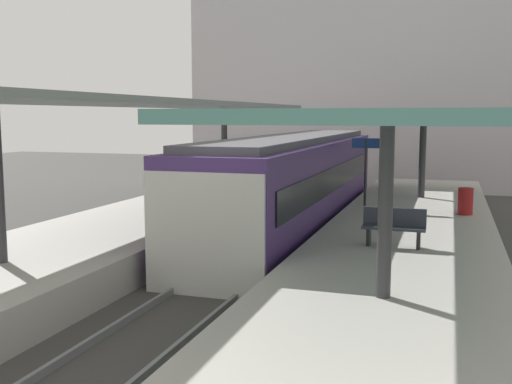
{
  "coord_description": "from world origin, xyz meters",
  "views": [
    {
      "loc": [
        4.77,
        -14.6,
        3.95
      ],
      "look_at": [
        -0.35,
        1.15,
        1.83
      ],
      "focal_mm": 42.18,
      "sensor_mm": 36.0,
      "label": 1
    }
  ],
  "objects_px": {
    "commuter_train": "(294,185)",
    "platform_sign": "(366,156)",
    "passenger_near_bench": "(212,179)",
    "platform_bench": "(394,226)",
    "litter_bin": "(465,201)"
  },
  "relations": [
    {
      "from": "platform_bench",
      "to": "commuter_train",
      "type": "bearing_deg",
      "value": 125.77
    },
    {
      "from": "platform_bench",
      "to": "platform_sign",
      "type": "relative_size",
      "value": 0.63
    },
    {
      "from": "platform_bench",
      "to": "litter_bin",
      "type": "height_order",
      "value": "platform_bench"
    },
    {
      "from": "platform_sign",
      "to": "passenger_near_bench",
      "type": "bearing_deg",
      "value": -155.23
    },
    {
      "from": "commuter_train",
      "to": "litter_bin",
      "type": "height_order",
      "value": "commuter_train"
    },
    {
      "from": "commuter_train",
      "to": "platform_bench",
      "type": "distance_m",
      "value": 6.18
    },
    {
      "from": "commuter_train",
      "to": "passenger_near_bench",
      "type": "distance_m",
      "value": 2.66
    },
    {
      "from": "commuter_train",
      "to": "platform_sign",
      "type": "bearing_deg",
      "value": 23.67
    },
    {
      "from": "platform_sign",
      "to": "passenger_near_bench",
      "type": "xyz_separation_m",
      "value": [
        -4.54,
        -2.09,
        -0.69
      ]
    },
    {
      "from": "passenger_near_bench",
      "to": "litter_bin",
      "type": "bearing_deg",
      "value": 9.52
    },
    {
      "from": "litter_bin",
      "to": "platform_bench",
      "type": "bearing_deg",
      "value": -107.59
    },
    {
      "from": "commuter_train",
      "to": "litter_bin",
      "type": "xyz_separation_m",
      "value": [
        5.24,
        0.13,
        -0.33
      ]
    },
    {
      "from": "platform_sign",
      "to": "passenger_near_bench",
      "type": "height_order",
      "value": "platform_sign"
    },
    {
      "from": "commuter_train",
      "to": "litter_bin",
      "type": "bearing_deg",
      "value": 1.37
    },
    {
      "from": "commuter_train",
      "to": "passenger_near_bench",
      "type": "xyz_separation_m",
      "value": [
        -2.39,
        -1.15,
        0.2
      ]
    }
  ]
}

